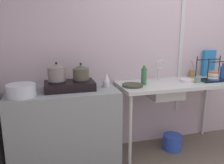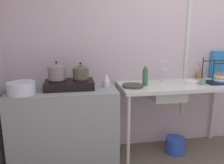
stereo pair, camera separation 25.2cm
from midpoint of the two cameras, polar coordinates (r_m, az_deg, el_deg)
wall_back at (r=3.15m, az=19.91°, el=8.92°), size 5.21×0.10×2.65m
wall_metal_strip at (r=3.10m, az=21.01°, el=11.25°), size 0.05×0.01×2.12m
counter_concrete at (r=2.62m, az=-9.09°, el=-11.13°), size 1.15×0.57×0.88m
counter_sink at (r=2.84m, az=18.85°, el=-1.93°), size 1.41×0.57×0.88m
stove at (r=2.47m, az=-7.88°, el=-0.62°), size 0.52×0.30×0.11m
pot_on_left_burner at (r=2.44m, az=-10.95°, el=2.61°), size 0.19×0.19×0.20m
pot_on_right_burner at (r=2.45m, az=-5.04°, el=2.63°), size 0.18×0.18×0.18m
pot_beside_stove at (r=2.36m, az=-19.18°, el=-1.52°), size 0.27×0.27×0.12m
percolator at (r=2.51m, az=1.43°, el=0.41°), size 0.08×0.08×0.16m
sink_basin at (r=2.76m, az=16.47°, el=-2.54°), size 0.39×0.28×0.18m
faucet at (r=2.81m, az=15.37°, el=3.61°), size 0.12×0.07×0.28m
frying_pan at (r=2.55m, az=8.14°, el=-0.99°), size 0.24×0.24×0.03m
dish_rack at (r=3.07m, az=27.80°, el=0.76°), size 0.37×0.24×0.30m
cup_by_rack at (r=2.89m, az=24.29°, el=0.02°), size 0.07×0.07×0.07m
small_bowl_on_drainboard at (r=2.89m, az=21.63°, el=-0.04°), size 0.15×0.15×0.04m
bottle_by_sink at (r=2.63m, az=11.12°, el=1.25°), size 0.06×0.06×0.22m
cereal_box at (r=3.33m, az=27.08°, el=3.90°), size 0.17×0.07×0.36m
utensil_jar at (r=3.20m, az=23.51°, el=1.57°), size 0.08×0.08×0.23m
bucket_on_floor at (r=3.07m, az=18.06°, el=-15.00°), size 0.24×0.24×0.19m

